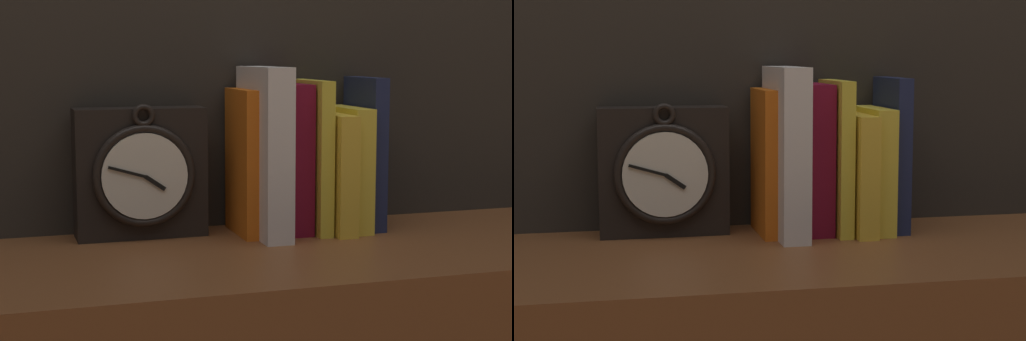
# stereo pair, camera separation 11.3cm
# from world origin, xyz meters

# --- Properties ---
(clock) EXTENTS (0.19, 0.08, 0.20)m
(clock) POSITION_xyz_m (-0.13, 0.14, 0.87)
(clock) COLOR black
(clock) RESTS_ON bookshelf
(book_slot0_orange) EXTENTS (0.02, 0.12, 0.21)m
(book_slot0_orange) POSITION_xyz_m (0.02, 0.12, 0.88)
(book_slot0_orange) COLOR orange
(book_slot0_orange) RESTS_ON bookshelf
(book_slot1_white) EXTENTS (0.04, 0.15, 0.25)m
(book_slot1_white) POSITION_xyz_m (0.04, 0.10, 0.90)
(book_slot1_white) COLOR silver
(book_slot1_white) RESTS_ON bookshelf
(book_slot2_maroon) EXTENTS (0.04, 0.11, 0.22)m
(book_slot2_maroon) POSITION_xyz_m (0.09, 0.12, 0.88)
(book_slot2_maroon) COLOR maroon
(book_slot2_maroon) RESTS_ON bookshelf
(book_slot3_yellow) EXTENTS (0.02, 0.13, 0.23)m
(book_slot3_yellow) POSITION_xyz_m (0.12, 0.11, 0.89)
(book_slot3_yellow) COLOR yellow
(book_slot3_yellow) RESTS_ON bookshelf
(book_slot4_yellow) EXTENTS (0.03, 0.14, 0.18)m
(book_slot4_yellow) POSITION_xyz_m (0.15, 0.11, 0.86)
(book_slot4_yellow) COLOR yellow
(book_slot4_yellow) RESTS_ON bookshelf
(book_slot5_yellow) EXTENTS (0.03, 0.13, 0.18)m
(book_slot5_yellow) POSITION_xyz_m (0.18, 0.11, 0.87)
(book_slot5_yellow) COLOR yellow
(book_slot5_yellow) RESTS_ON bookshelf
(book_slot6_navy) EXTENTS (0.02, 0.12, 0.23)m
(book_slot6_navy) POSITION_xyz_m (0.21, 0.12, 0.89)
(book_slot6_navy) COLOR #1D254C
(book_slot6_navy) RESTS_ON bookshelf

